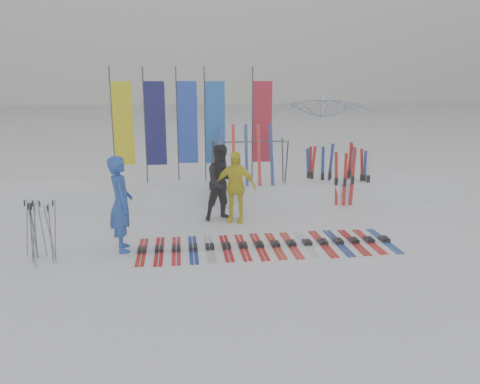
{
  "coord_description": "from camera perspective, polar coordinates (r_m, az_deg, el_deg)",
  "views": [
    {
      "loc": [
        -1.11,
        -8.44,
        3.44
      ],
      "look_at": [
        0.2,
        1.6,
        1.0
      ],
      "focal_mm": 35.0,
      "sensor_mm": 36.0,
      "label": 1
    }
  ],
  "objects": [
    {
      "name": "ground",
      "position": [
        9.18,
        0.06,
        -8.45
      ],
      "size": [
        120.0,
        120.0,
        0.0
      ],
      "primitive_type": "plane",
      "color": "white",
      "rests_on": "ground"
    },
    {
      "name": "snow_bank",
      "position": [
        13.46,
        -2.5,
        0.04
      ],
      "size": [
        14.0,
        1.6,
        0.6
      ],
      "primitive_type": "cube",
      "color": "white",
      "rests_on": "ground"
    },
    {
      "name": "person_blue",
      "position": [
        9.78,
        -14.33,
        -1.42
      ],
      "size": [
        0.61,
        0.8,
        1.97
      ],
      "primitive_type": "imported",
      "rotation": [
        0.0,
        0.0,
        1.78
      ],
      "color": "#1D46A9",
      "rests_on": "ground"
    },
    {
      "name": "person_black",
      "position": [
        11.61,
        -2.17,
        1.14
      ],
      "size": [
        1.09,
        0.95,
        1.9
      ],
      "primitive_type": "imported",
      "rotation": [
        0.0,
        0.0,
        0.29
      ],
      "color": "black",
      "rests_on": "ground"
    },
    {
      "name": "person_yellow",
      "position": [
        11.46,
        -0.63,
        0.64
      ],
      "size": [
        1.11,
        0.72,
        1.76
      ],
      "primitive_type": "imported",
      "rotation": [
        0.0,
        0.0,
        -0.31
      ],
      "color": "yellow",
      "rests_on": "ground"
    },
    {
      "name": "tent_canopy",
      "position": [
        14.53,
        9.95,
        5.73
      ],
      "size": [
        3.6,
        3.66,
        3.03
      ],
      "primitive_type": "imported",
      "rotation": [
        0.0,
        0.0,
        -0.09
      ],
      "color": "white",
      "rests_on": "ground"
    },
    {
      "name": "ski_row",
      "position": [
        9.98,
        3.32,
        -6.44
      ],
      "size": [
        5.38,
        1.69,
        0.07
      ],
      "color": "#AE100D",
      "rests_on": "ground"
    },
    {
      "name": "pole_cluster",
      "position": [
        9.81,
        -23.33,
        -4.46
      ],
      "size": [
        0.72,
        0.82,
        1.23
      ],
      "color": "#595B60",
      "rests_on": "ground"
    },
    {
      "name": "feather_flags",
      "position": [
        13.34,
        -6.33,
        8.32
      ],
      "size": [
        4.49,
        0.23,
        3.2
      ],
      "color": "#383A3F",
      "rests_on": "ground"
    },
    {
      "name": "ski_rack",
      "position": [
        12.95,
        1.15,
        4.41
      ],
      "size": [
        2.04,
        0.8,
        1.23
      ],
      "color": "#383A3F",
      "rests_on": "ground"
    },
    {
      "name": "upright_skis",
      "position": [
        13.77,
        12.1,
        2.11
      ],
      "size": [
        1.61,
        1.1,
        1.67
      ],
      "color": "navy",
      "rests_on": "ground"
    }
  ]
}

